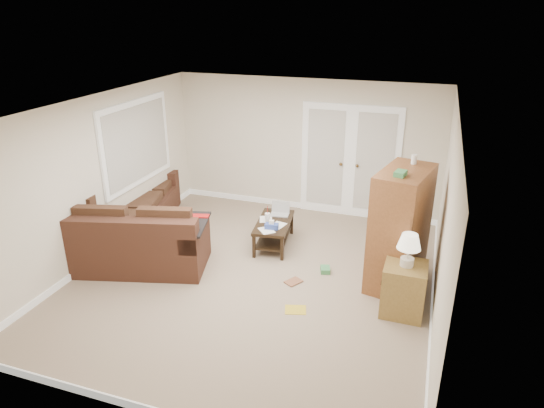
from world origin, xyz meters
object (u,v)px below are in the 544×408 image
(sectional_sofa, at_px, (136,224))
(coffee_table, at_px, (274,232))
(side_cabinet, at_px, (404,285))
(tv_armoire, at_px, (400,228))

(sectional_sofa, height_order, coffee_table, sectional_sofa)
(coffee_table, bearing_deg, side_cabinet, -38.32)
(coffee_table, bearing_deg, tv_armoire, -23.57)
(tv_armoire, bearing_deg, coffee_table, 176.81)
(coffee_table, relative_size, tv_armoire, 0.61)
(sectional_sofa, distance_m, coffee_table, 2.28)
(tv_armoire, relative_size, side_cabinet, 1.63)
(sectional_sofa, distance_m, side_cabinet, 4.37)
(coffee_table, distance_m, side_cabinet, 2.53)
(sectional_sofa, bearing_deg, side_cabinet, -22.56)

